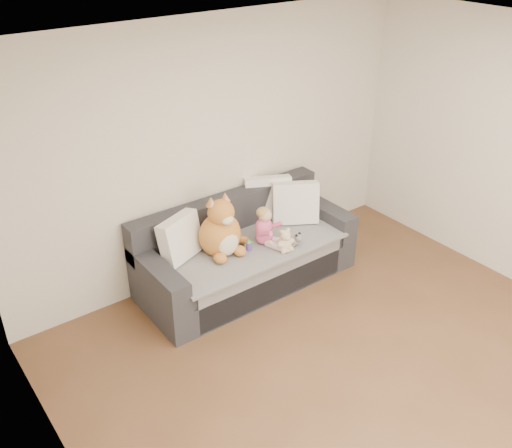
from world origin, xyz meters
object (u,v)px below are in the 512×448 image
Objects in this scene: sofa at (245,254)px; sippy_cup at (249,245)px; plush_cat at (221,231)px; toddler at (267,229)px; teddy_bear at (285,242)px.

sofa reaches higher than sippy_cup.
plush_cat is (-0.30, -0.04, 0.40)m from sofa.
toddler is 0.62× the size of plush_cat.
toddler is 0.24m from sippy_cup.
toddler is at bearing -15.13° from plush_cat.
sippy_cup is (-0.22, 0.00, -0.11)m from toddler.
plush_cat is at bearing 139.34° from toddler.
plush_cat reaches higher than sippy_cup.
teddy_bear is (0.21, -0.38, 0.26)m from sofa.
sofa is 19.48× the size of sippy_cup.
sofa is at bearing 67.32° from sippy_cup.
sofa is 0.51m from teddy_bear.
toddler reaches higher than sofa.
teddy_bear is (0.06, -0.21, -0.07)m from toddler.
toddler is 0.23m from teddy_bear.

